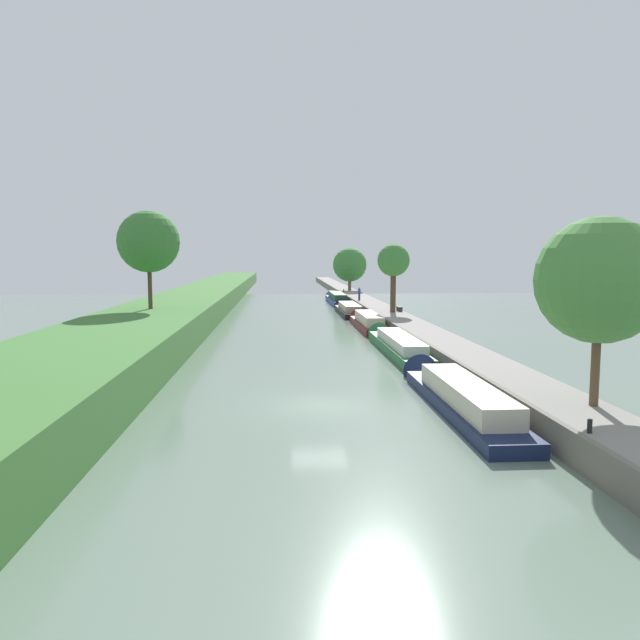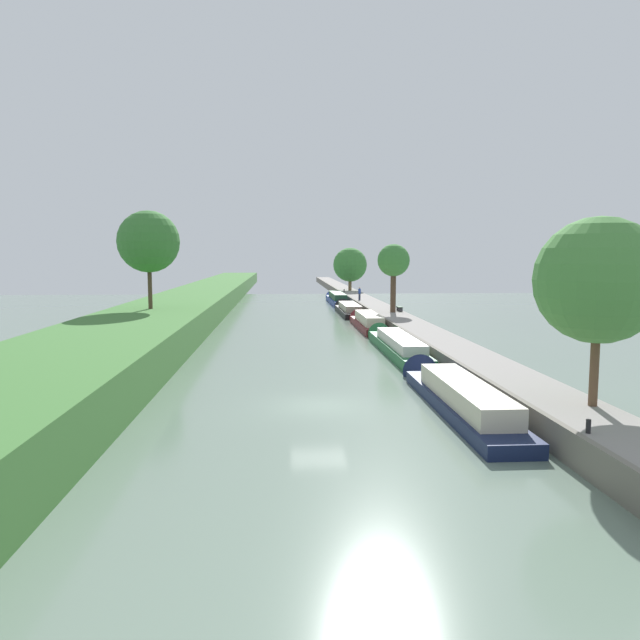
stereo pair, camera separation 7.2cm
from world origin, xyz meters
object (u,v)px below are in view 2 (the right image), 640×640
object	(u,v)px
narrowboat_navy	(456,395)
mooring_bollard_far	(344,291)
narrowboat_maroon	(367,322)
park_bench	(400,308)
narrowboat_blue	(337,299)
person_walking	(360,293)
mooring_bollard_near	(588,426)
narrowboat_green	(396,344)
narrowboat_black	(348,309)

from	to	relation	value
narrowboat_navy	mooring_bollard_far	world-z (taller)	mooring_bollard_far
narrowboat_maroon	park_bench	size ratio (longest dim) A/B	8.52
narrowboat_blue	narrowboat_maroon	bearing A→B (deg)	-89.80
narrowboat_maroon	person_walking	size ratio (longest dim) A/B	7.70
narrowboat_navy	narrowboat_blue	size ratio (longest dim) A/B	0.88
narrowboat_blue	person_walking	xyz separation A→B (m)	(2.04, -9.62, 1.37)
mooring_bollard_near	park_bench	world-z (taller)	park_bench
narrowboat_green	mooring_bollard_near	world-z (taller)	mooring_bollard_near
narrowboat_green	park_bench	xyz separation A→B (m)	(4.00, 19.01, 0.93)
narrowboat_maroon	person_walking	distance (m)	20.40
narrowboat_green	narrowboat_blue	world-z (taller)	narrowboat_blue
narrowboat_navy	narrowboat_black	bearing A→B (deg)	89.94
mooring_bollard_far	park_bench	world-z (taller)	park_bench
mooring_bollard_near	mooring_bollard_far	bearing A→B (deg)	90.00
narrowboat_blue	mooring_bollard_far	distance (m)	7.41
person_walking	narrowboat_green	bearing A→B (deg)	-93.17
mooring_bollard_near	park_bench	distance (m)	42.41
person_walking	mooring_bollard_far	size ratio (longest dim) A/B	3.69
narrowboat_navy	narrowboat_maroon	distance (m)	29.72
narrowboat_navy	mooring_bollard_far	distance (m)	66.77
narrowboat_navy	narrowboat_blue	bearing A→B (deg)	89.86
narrowboat_green	narrowboat_blue	size ratio (longest dim) A/B	0.94
narrowboat_blue	person_walking	world-z (taller)	person_walking
person_walking	park_bench	distance (m)	15.69
narrowboat_green	mooring_bollard_far	xyz separation A→B (m)	(1.70, 51.31, 0.81)
narrowboat_maroon	narrowboat_black	xyz separation A→B (m)	(-0.20, 14.03, -0.07)
narrowboat_navy	park_bench	size ratio (longest dim) A/B	9.43
narrowboat_blue	person_walking	distance (m)	9.93
narrowboat_blue	mooring_bollard_near	world-z (taller)	mooring_bollard_near
narrowboat_maroon	mooring_bollard_far	size ratio (longest dim) A/B	28.40
mooring_bollard_near	narrowboat_black	bearing A→B (deg)	92.14
narrowboat_navy	mooring_bollard_near	world-z (taller)	mooring_bollard_near
mooring_bollard_far	narrowboat_green	bearing A→B (deg)	-91.90
narrowboat_black	narrowboat_blue	distance (m)	15.86
narrowboat_green	narrowboat_blue	distance (m)	44.17
narrowboat_green	person_walking	size ratio (longest dim) A/B	9.08
narrowboat_navy	mooring_bollard_near	distance (m)	8.19
mooring_bollard_near	mooring_bollard_far	size ratio (longest dim) A/B	1.00
mooring_bollard_near	narrowboat_green	bearing A→B (deg)	94.18
mooring_bollard_near	park_bench	xyz separation A→B (m)	(2.29, 42.35, 0.12)
narrowboat_black	narrowboat_blue	xyz separation A→B (m)	(0.10, 15.86, 0.12)
narrowboat_navy	person_walking	bearing A→B (deg)	87.49
person_walking	mooring_bollard_near	size ratio (longest dim) A/B	3.69
narrowboat_navy	mooring_bollard_near	size ratio (longest dim) A/B	31.43
narrowboat_green	mooring_bollard_far	distance (m)	51.35
narrowboat_black	mooring_bollard_near	size ratio (longest dim) A/B	29.03
narrowboat_navy	narrowboat_blue	distance (m)	59.60
narrowboat_blue	mooring_bollard_far	xyz separation A→B (m)	(1.83, 7.14, 0.72)
mooring_bollard_near	mooring_bollard_far	distance (m)	74.65
mooring_bollard_far	park_bench	bearing A→B (deg)	-85.94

